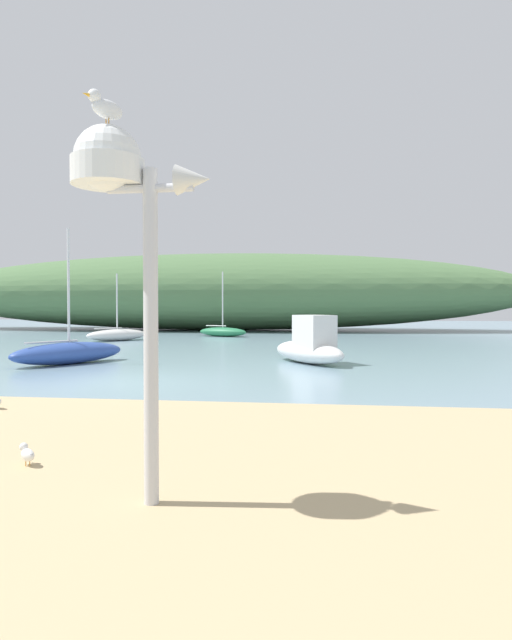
{
  "coord_description": "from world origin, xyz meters",
  "views": [
    {
      "loc": [
        4.83,
        -12.46,
        1.81
      ],
      "look_at": [
        2.25,
        6.52,
        1.34
      ],
      "focal_mm": 30.35,
      "sensor_mm": 36.0,
      "label": 1
    }
  ],
  "objects": [
    {
      "name": "ground_plane",
      "position": [
        0.0,
        0.0,
        0.0
      ],
      "size": [
        120.0,
        120.0,
        0.0
      ],
      "primitive_type": "plane",
      "color": "#7A99A8"
    },
    {
      "name": "distant_hill",
      "position": [
        -4.1,
        29.11,
        2.97
      ],
      "size": [
        48.57,
        10.95,
        5.95
      ],
      "primitive_type": "ellipsoid",
      "color": "#517547",
      "rests_on": "ground"
    },
    {
      "name": "mast_structure",
      "position": [
        3.12,
        -8.23,
        2.78
      ],
      "size": [
        1.15,
        0.59,
        3.09
      ],
      "color": "silver",
      "rests_on": "beach_sand"
    },
    {
      "name": "seagull_on_radar",
      "position": [
        3.02,
        -8.24,
        3.43
      ],
      "size": [
        0.27,
        0.35,
        0.26
      ],
      "color": "orange",
      "rests_on": "mast_structure"
    },
    {
      "name": "sailboat_by_sandbar",
      "position": [
        -6.38,
        15.03,
        0.33
      ],
      "size": [
        2.94,
        3.54,
        3.58
      ],
      "color": "white",
      "rests_on": "ground"
    },
    {
      "name": "sailboat_west_reach",
      "position": [
        -3.35,
        3.68,
        0.36
      ],
      "size": [
        2.92,
        4.0,
        4.3
      ],
      "color": "#2D4C9E",
      "rests_on": "ground"
    },
    {
      "name": "sailboat_east_reach",
      "position": [
        -1.62,
        19.87,
        0.3
      ],
      "size": [
        3.43,
        2.18,
        3.95
      ],
      "color": "#287A4C",
      "rests_on": "ground"
    },
    {
      "name": "motorboat_outer_mooring",
      "position": [
        4.21,
        4.84,
        0.55
      ],
      "size": [
        2.95,
        3.65,
        1.55
      ],
      "color": "white",
      "rests_on": "ground"
    },
    {
      "name": "seagull_upper_strand",
      "position": [
        1.79,
        -7.39,
        0.33
      ],
      "size": [
        0.28,
        0.23,
        0.22
      ],
      "color": "orange",
      "rests_on": "beach_sand"
    }
  ]
}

